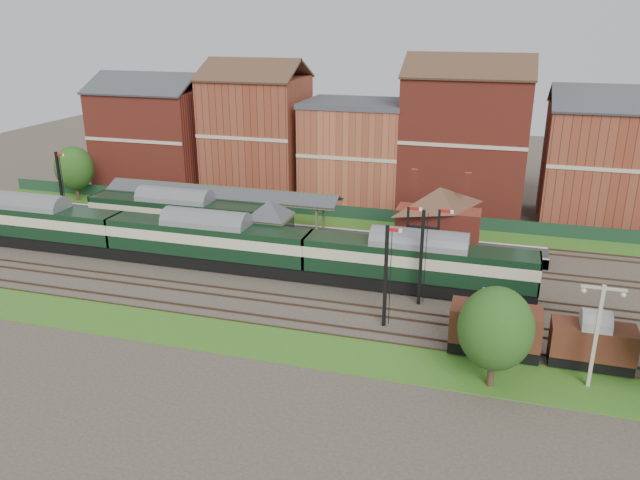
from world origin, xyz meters
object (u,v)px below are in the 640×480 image
(signal_box, at_px, (270,228))
(goods_van_a, at_px, (592,343))
(semaphore_bracket, at_px, (422,251))
(platform_railcar, at_px, (176,214))
(dmu_train, at_px, (207,240))

(signal_box, bearing_deg, goods_van_a, -24.18)
(signal_box, xyz_separation_m, semaphore_bracket, (15.04, -5.75, 1.44))
(signal_box, bearing_deg, platform_railcar, 164.58)
(signal_box, height_order, platform_railcar, signal_box)
(signal_box, relative_size, dmu_train, 0.10)
(dmu_train, bearing_deg, signal_box, 33.01)
(dmu_train, relative_size, platform_railcar, 3.05)
(dmu_train, height_order, goods_van_a, dmu_train)
(dmu_train, xyz_separation_m, goods_van_a, (32.29, -9.00, -0.77))
(platform_railcar, height_order, goods_van_a, platform_railcar)
(dmu_train, bearing_deg, goods_van_a, -15.58)
(signal_box, distance_m, dmu_train, 5.99)
(semaphore_bracket, bearing_deg, dmu_train, 172.89)
(platform_railcar, xyz_separation_m, goods_van_a, (39.07, -15.50, -0.73))
(dmu_train, xyz_separation_m, platform_railcar, (-6.78, 6.50, -0.04))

